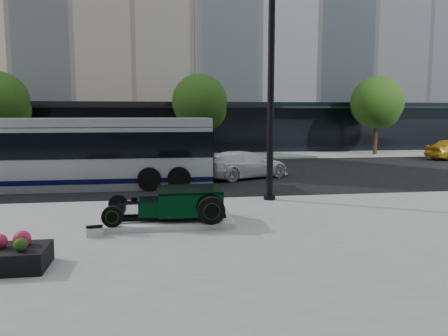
{
  "coord_description": "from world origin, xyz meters",
  "views": [
    {
      "loc": [
        -1.82,
        -17.21,
        3.12
      ],
      "look_at": [
        0.44,
        -2.07,
        1.2
      ],
      "focal_mm": 35.0,
      "sensor_mm": 36.0,
      "label": 1
    }
  ],
  "objects": [
    {
      "name": "street_trees",
      "position": [
        1.15,
        13.07,
        3.77
      ],
      "size": [
        29.8,
        3.8,
        5.7
      ],
      "color": "black",
      "rests_on": "sidewalk_far"
    },
    {
      "name": "ground",
      "position": [
        0.0,
        0.0,
        0.0
      ],
      "size": [
        120.0,
        120.0,
        0.0
      ],
      "primitive_type": "plane",
      "color": "black",
      "rests_on": "ground"
    },
    {
      "name": "lamppost",
      "position": [
        1.98,
        -2.56,
        3.58
      ],
      "size": [
        0.41,
        0.41,
        7.49
      ],
      "color": "black",
      "rests_on": "sidewalk_near"
    },
    {
      "name": "hot_rod",
      "position": [
        -1.23,
        -5.39,
        0.7
      ],
      "size": [
        3.22,
        2.0,
        0.81
      ],
      "color": "black",
      "rests_on": "display_plinth"
    },
    {
      "name": "sidewalk_near",
      "position": [
        0.0,
        -10.5,
        0.06
      ],
      "size": [
        70.0,
        17.0,
        0.12
      ],
      "primitive_type": "cube",
      "color": "gray",
      "rests_on": "ground"
    },
    {
      "name": "white_sedan",
      "position": [
        2.29,
        3.43,
        0.66
      ],
      "size": [
        4.87,
        3.54,
        1.31
      ],
      "primitive_type": "imported",
      "rotation": [
        0.0,
        0.0,
        2.0
      ],
      "color": "white",
      "rests_on": "ground"
    },
    {
      "name": "sidewalk_far",
      "position": [
        0.0,
        14.0,
        0.06
      ],
      "size": [
        70.0,
        4.0,
        0.12
      ],
      "primitive_type": "cube",
      "color": "gray",
      "rests_on": "ground"
    },
    {
      "name": "transit_bus",
      "position": [
        -5.62,
        1.77,
        1.49
      ],
      "size": [
        12.12,
        2.88,
        2.92
      ],
      "color": "#AEB3B8",
      "rests_on": "ground"
    },
    {
      "name": "display_plinth",
      "position": [
        -1.57,
        -5.39,
        0.2
      ],
      "size": [
        3.4,
        1.8,
        0.15
      ],
      "primitive_type": "cube",
      "color": "silver",
      "rests_on": "sidewalk_near"
    },
    {
      "name": "info_plaque",
      "position": [
        -3.43,
        -6.41,
        0.24
      ],
      "size": [
        0.45,
        0.36,
        0.31
      ],
      "color": "silver",
      "rests_on": "sidewalk_near"
    }
  ]
}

